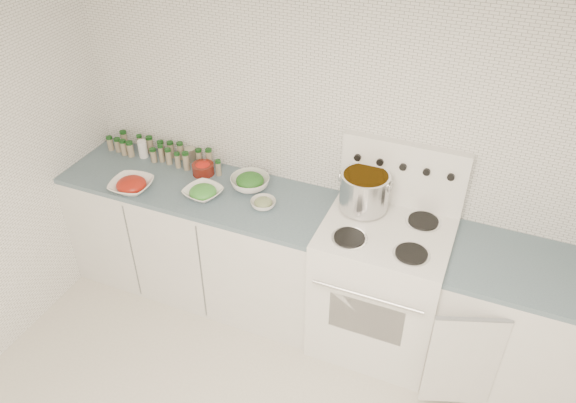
% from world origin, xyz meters
% --- Properties ---
extents(room_walls, '(3.54, 3.04, 2.52)m').
position_xyz_m(room_walls, '(0.00, 0.00, 1.56)').
color(room_walls, white).
rests_on(room_walls, ground).
extents(counter_left, '(1.85, 0.62, 0.90)m').
position_xyz_m(counter_left, '(-0.82, 1.19, 0.45)').
color(counter_left, white).
rests_on(counter_left, ground).
extents(stove, '(0.76, 0.70, 1.36)m').
position_xyz_m(stove, '(0.48, 1.19, 0.50)').
color(stove, white).
rests_on(stove, ground).
extents(counter_right, '(0.89, 0.76, 0.90)m').
position_xyz_m(counter_right, '(1.30, 1.19, 0.45)').
color(counter_right, white).
rests_on(counter_right, ground).
extents(stock_pot, '(0.32, 0.30, 0.23)m').
position_xyz_m(stock_pot, '(0.29, 1.33, 1.07)').
color(stock_pot, silver).
rests_on(stock_pot, stove).
extents(bowl_tomato, '(0.30, 0.30, 0.09)m').
position_xyz_m(bowl_tomato, '(-1.18, 0.98, 0.94)').
color(bowl_tomato, white).
rests_on(bowl_tomato, counter_left).
extents(bowl_snowpea, '(0.28, 0.28, 0.08)m').
position_xyz_m(bowl_snowpea, '(-0.71, 1.10, 0.93)').
color(bowl_snowpea, white).
rests_on(bowl_snowpea, counter_left).
extents(bowl_broccoli, '(0.28, 0.28, 0.10)m').
position_xyz_m(bowl_broccoli, '(-0.47, 1.30, 0.95)').
color(bowl_broccoli, white).
rests_on(bowl_broccoli, counter_left).
extents(bowl_zucchini, '(0.20, 0.20, 0.06)m').
position_xyz_m(bowl_zucchini, '(-0.31, 1.14, 0.93)').
color(bowl_zucchini, white).
rests_on(bowl_zucchini, counter_left).
extents(bowl_pepper, '(0.15, 0.15, 0.09)m').
position_xyz_m(bowl_pepper, '(-0.85, 1.34, 0.95)').
color(bowl_pepper, '#5C180F').
rests_on(bowl_pepper, counter_left).
extents(salt_canister, '(0.06, 0.06, 0.13)m').
position_xyz_m(salt_canister, '(-1.35, 1.37, 0.96)').
color(salt_canister, white).
rests_on(salt_canister, counter_left).
extents(tin_can, '(0.09, 0.09, 0.10)m').
position_xyz_m(tin_can, '(-1.01, 1.45, 0.95)').
color(tin_can, '#B6B09A').
rests_on(tin_can, counter_left).
extents(spice_cluster, '(0.93, 0.16, 0.14)m').
position_xyz_m(spice_cluster, '(-1.23, 1.39, 0.96)').
color(spice_cluster, gray).
rests_on(spice_cluster, counter_left).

